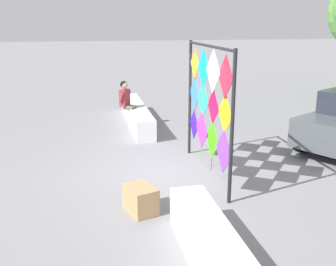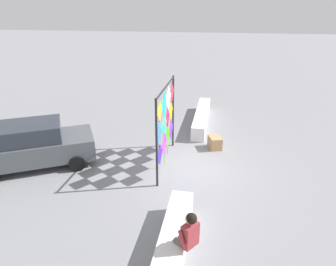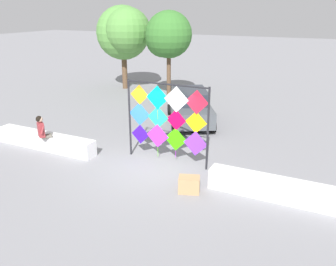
% 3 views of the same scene
% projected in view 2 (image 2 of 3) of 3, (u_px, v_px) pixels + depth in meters
% --- Properties ---
extents(ground, '(120.00, 120.00, 0.00)m').
position_uv_depth(ground, '(184.00, 169.00, 10.09)').
color(ground, gray).
extents(plaza_ledge_left, '(4.42, 0.56, 0.60)m').
position_uv_depth(plaza_ledge_left, '(168.00, 266.00, 5.90)').
color(plaza_ledge_left, white).
rests_on(plaza_ledge_left, ground).
extents(plaza_ledge_right, '(4.42, 0.56, 0.60)m').
position_uv_depth(plaza_ledge_right, '(202.00, 117.00, 13.95)').
color(plaza_ledge_right, white).
rests_on(plaza_ledge_right, ground).
extents(kite_display_rack, '(3.01, 0.08, 2.81)m').
position_uv_depth(kite_display_rack, '(166.00, 119.00, 9.83)').
color(kite_display_rack, '#232328').
rests_on(kite_display_rack, ground).
extents(seated_vendor, '(0.66, 0.70, 1.45)m').
position_uv_depth(seated_vendor, '(187.00, 236.00, 5.93)').
color(seated_vendor, '#666056').
rests_on(seated_vendor, ground).
extents(parked_car, '(3.44, 4.30, 1.54)m').
position_uv_depth(parked_car, '(32.00, 145.00, 10.01)').
color(parked_car, '#4C5156').
rests_on(parked_car, ground).
extents(cardboard_box_small, '(0.72, 0.61, 0.47)m').
position_uv_depth(cardboard_box_small, '(215.00, 143.00, 11.47)').
color(cardboard_box_small, tan).
rests_on(cardboard_box_small, ground).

